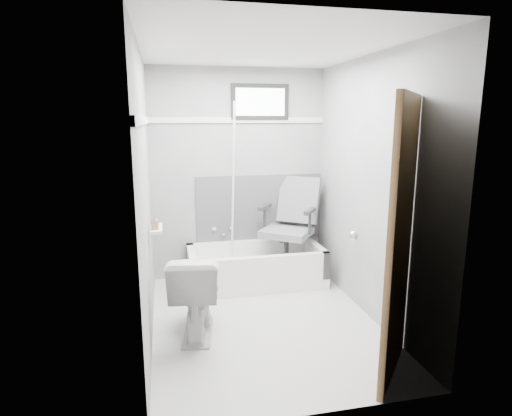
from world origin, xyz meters
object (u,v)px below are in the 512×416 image
object	(u,v)px
door	(461,252)
office_chair	(287,225)
bathtub	(256,266)
toilet	(196,293)
soap_bottle_a	(155,223)
soap_bottle_b	(155,220)

from	to	relation	value
door	office_chair	bearing A→B (deg)	102.22
bathtub	toilet	xyz separation A→B (m)	(-0.74, -1.00, 0.16)
soap_bottle_a	soap_bottle_b	xyz separation A→B (m)	(0.00, 0.14, -0.01)
soap_bottle_a	soap_bottle_b	size ratio (longest dim) A/B	1.33
toilet	door	xyz separation A→B (m)	(1.60, -1.21, 0.63)
bathtub	door	distance (m)	2.50
soap_bottle_b	bathtub	bearing A→B (deg)	34.02
door	soap_bottle_a	xyz separation A→B (m)	(-1.92, 1.35, -0.03)
soap_bottle_a	office_chair	bearing A→B (deg)	32.20
bathtub	office_chair	size ratio (longest dim) A/B	1.41
soap_bottle_a	door	bearing A→B (deg)	-35.14
soap_bottle_b	soap_bottle_a	bearing A→B (deg)	-90.00
toilet	soap_bottle_a	bearing A→B (deg)	-15.47
office_chair	soap_bottle_a	xyz separation A→B (m)	(-1.43, -0.90, 0.31)
door	bathtub	bearing A→B (deg)	111.17
office_chair	toilet	xyz separation A→B (m)	(-1.11, -1.05, -0.29)
toilet	door	world-z (taller)	door
toilet	soap_bottle_b	world-z (taller)	soap_bottle_b
bathtub	soap_bottle_a	xyz separation A→B (m)	(-1.06, -0.86, 0.76)
toilet	soap_bottle_a	size ratio (longest dim) A/B	6.34
bathtub	soap_bottle_a	size ratio (longest dim) A/B	12.76
office_chair	door	distance (m)	2.33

